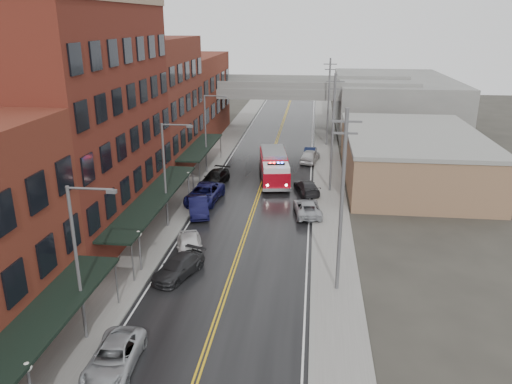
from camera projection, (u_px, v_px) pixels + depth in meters
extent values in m
cube|color=black|center=(255.00, 206.00, 47.64)|extent=(11.00, 160.00, 0.02)
cube|color=slate|center=(180.00, 202.00, 48.42)|extent=(3.00, 160.00, 0.15)
cube|color=slate|center=(332.00, 208.00, 46.82)|extent=(3.00, 160.00, 0.15)
cube|color=gray|center=(197.00, 203.00, 48.24)|extent=(0.30, 160.00, 0.15)
cube|color=gray|center=(314.00, 207.00, 47.00)|extent=(0.30, 160.00, 0.15)
cube|color=maroon|center=(78.00, 124.00, 39.59)|extent=(9.00, 20.00, 18.00)
cube|color=#5E251C|center=(149.00, 107.00, 56.50)|extent=(9.00, 15.00, 15.00)
cube|color=brown|center=(188.00, 97.00, 73.42)|extent=(9.00, 20.00, 12.00)
cube|color=#92694E|center=(411.00, 158.00, 54.45)|extent=(14.00, 22.00, 5.00)
cube|color=slate|center=(392.00, 102.00, 81.90)|extent=(18.00, 30.00, 8.00)
cube|color=black|center=(28.00, 335.00, 23.08)|extent=(2.60, 16.00, 0.18)
cylinder|color=slate|center=(117.00, 284.00, 30.58)|extent=(0.10, 0.10, 3.00)
cube|color=black|center=(154.00, 198.00, 40.91)|extent=(2.60, 18.00, 0.18)
cylinder|color=slate|center=(133.00, 263.00, 33.21)|extent=(0.10, 0.10, 3.00)
cylinder|color=slate|center=(193.00, 183.00, 49.35)|extent=(0.10, 0.10, 3.00)
cube|color=black|center=(201.00, 147.00, 57.34)|extent=(2.60, 13.00, 0.18)
cylinder|color=slate|center=(199.00, 175.00, 51.98)|extent=(0.10, 0.10, 3.00)
cylinder|color=slate|center=(221.00, 147.00, 63.43)|extent=(0.10, 0.10, 3.00)
sphere|color=silver|center=(27.00, 367.00, 21.12)|extent=(0.44, 0.44, 0.44)
cylinder|color=#59595B|center=(140.00, 254.00, 34.75)|extent=(0.14, 0.14, 2.80)
sphere|color=silver|center=(138.00, 234.00, 34.26)|extent=(0.44, 0.44, 0.44)
cylinder|color=#59595B|center=(189.00, 189.00, 47.89)|extent=(0.14, 0.14, 2.80)
sphere|color=silver|center=(188.00, 174.00, 47.40)|extent=(0.44, 0.44, 0.44)
cylinder|color=#59595B|center=(77.00, 267.00, 26.27)|extent=(0.18, 0.18, 9.00)
cylinder|color=#59595B|center=(90.00, 189.00, 24.70)|extent=(2.40, 0.12, 0.12)
cube|color=#59595B|center=(112.00, 191.00, 24.61)|extent=(0.50, 0.22, 0.18)
cylinder|color=#59595B|center=(165.00, 177.00, 41.29)|extent=(0.18, 0.18, 9.00)
cylinder|color=#59595B|center=(176.00, 125.00, 39.71)|extent=(2.40, 0.12, 0.12)
cube|color=#59595B|center=(190.00, 126.00, 39.63)|extent=(0.50, 0.22, 0.18)
cylinder|color=#59595B|center=(206.00, 135.00, 56.30)|extent=(0.18, 0.18, 9.00)
cylinder|color=#59595B|center=(215.00, 96.00, 54.73)|extent=(2.40, 0.12, 0.12)
cube|color=#59595B|center=(225.00, 97.00, 54.64)|extent=(0.50, 0.22, 0.18)
cylinder|color=#59595B|center=(342.00, 205.00, 30.81)|extent=(0.24, 0.24, 12.00)
cube|color=#59595B|center=(347.00, 121.00, 29.11)|extent=(1.80, 0.12, 0.12)
cube|color=#59595B|center=(346.00, 133.00, 29.34)|extent=(1.40, 0.12, 0.12)
cylinder|color=#59595B|center=(333.00, 135.00, 49.58)|extent=(0.24, 0.24, 12.00)
cube|color=#59595B|center=(335.00, 82.00, 47.88)|extent=(1.80, 0.12, 0.12)
cube|color=#59595B|center=(335.00, 89.00, 48.11)|extent=(1.40, 0.12, 0.12)
cylinder|color=#59595B|center=(328.00, 103.00, 68.35)|extent=(0.24, 0.24, 12.00)
cube|color=#59595B|center=(330.00, 64.00, 66.65)|extent=(1.80, 0.12, 0.12)
cube|color=#59595B|center=(330.00, 69.00, 66.88)|extent=(1.40, 0.12, 0.12)
cube|color=slate|center=(280.00, 90.00, 75.47)|extent=(40.00, 10.00, 1.50)
cube|color=slate|center=(209.00, 113.00, 77.90)|extent=(1.60, 8.00, 6.00)
cube|color=slate|center=(352.00, 116.00, 75.49)|extent=(1.60, 8.00, 6.00)
cube|color=maroon|center=(273.00, 163.00, 55.42)|extent=(3.67, 6.48, 2.34)
cube|color=maroon|center=(276.00, 178.00, 51.42)|extent=(3.19, 3.28, 1.67)
cube|color=silver|center=(276.00, 167.00, 51.05)|extent=(3.02, 3.04, 0.56)
cube|color=black|center=(276.00, 174.00, 51.52)|extent=(3.04, 2.18, 0.89)
cube|color=slate|center=(273.00, 151.00, 54.98)|extent=(3.32, 6.00, 0.33)
cube|color=black|center=(276.00, 164.00, 50.93)|extent=(1.81, 0.57, 0.16)
sphere|color=#FF0C0C|center=(270.00, 163.00, 50.89)|extent=(0.22, 0.22, 0.22)
sphere|color=#1933FF|center=(282.00, 163.00, 50.92)|extent=(0.22, 0.22, 0.22)
cylinder|color=black|center=(264.00, 186.00, 51.55)|extent=(1.16, 0.55, 1.12)
cylinder|color=black|center=(288.00, 186.00, 51.62)|extent=(1.16, 0.55, 1.12)
cylinder|color=black|center=(262.00, 175.00, 55.24)|extent=(1.16, 0.55, 1.12)
cylinder|color=black|center=(284.00, 175.00, 55.31)|extent=(1.16, 0.55, 1.12)
cylinder|color=black|center=(261.00, 168.00, 57.87)|extent=(1.16, 0.55, 1.12)
cylinder|color=black|center=(282.00, 168.00, 57.95)|extent=(1.16, 0.55, 1.12)
imported|color=#A0A4A8|center=(114.00, 357.00, 25.18)|extent=(2.51, 5.00, 1.36)
imported|color=#242426|center=(179.00, 267.00, 34.39)|extent=(3.38, 5.05, 1.36)
imported|color=silver|center=(189.00, 246.00, 37.28)|extent=(3.06, 5.01, 1.59)
imported|color=black|center=(198.00, 206.00, 45.29)|extent=(3.03, 5.12, 1.59)
imported|color=#13144A|center=(204.00, 194.00, 48.38)|extent=(3.34, 6.26, 1.67)
imported|color=black|center=(215.00, 178.00, 53.45)|extent=(2.90, 5.45, 1.50)
imported|color=#A0A3A8|center=(307.00, 208.00, 45.18)|extent=(2.91, 5.18, 1.37)
imported|color=#262528|center=(307.00, 187.00, 50.83)|extent=(3.11, 5.04, 1.36)
imported|color=silver|center=(310.00, 156.00, 61.83)|extent=(2.74, 5.05, 1.63)
imported|color=#0E1634|center=(310.00, 152.00, 64.51)|extent=(1.72, 4.13, 1.33)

